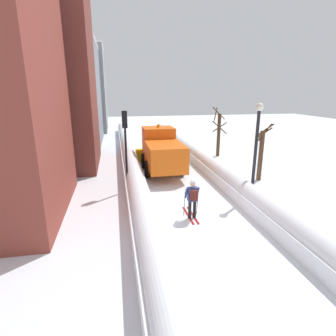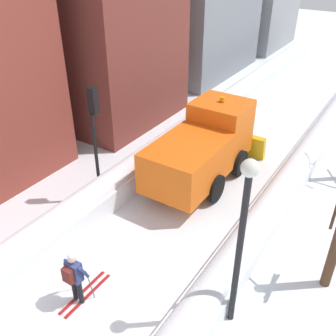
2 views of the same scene
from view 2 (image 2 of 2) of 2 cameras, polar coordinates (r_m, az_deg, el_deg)
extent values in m
plane|color=white|center=(18.05, 10.75, 1.99)|extent=(80.00, 80.00, 0.00)
cube|color=white|center=(18.86, 3.40, 5.31)|extent=(1.10, 36.00, 0.83)
cylinder|color=white|center=(18.68, 3.44, 6.46)|extent=(0.90, 34.20, 0.90)
cube|color=white|center=(17.26, 18.99, 0.42)|extent=(1.10, 36.00, 0.63)
cylinder|color=white|center=(17.11, 19.17, 1.32)|extent=(0.90, 34.20, 0.90)
cube|color=orange|center=(14.38, 2.85, 0.78)|extent=(2.30, 3.40, 1.60)
cube|color=orange|center=(16.34, 7.70, 5.92)|extent=(2.20, 2.00, 2.30)
cube|color=black|center=(16.94, 9.28, 8.62)|extent=(1.85, 0.06, 1.01)
cube|color=gold|center=(17.99, 9.34, 4.02)|extent=(3.20, 0.46, 1.13)
cylinder|color=orange|center=(15.84, 8.03, 10.05)|extent=(0.20, 0.20, 0.18)
cylinder|color=black|center=(17.11, 3.52, 2.88)|extent=(0.25, 1.10, 1.10)
cylinder|color=black|center=(16.27, 10.56, 0.72)|extent=(0.25, 1.10, 1.10)
cylinder|color=black|center=(15.49, -0.53, -0.41)|extent=(0.25, 1.10, 1.10)
cylinder|color=black|center=(14.56, 7.07, -3.03)|extent=(0.25, 1.10, 1.10)
cylinder|color=black|center=(11.38, -13.67, -16.91)|extent=(0.14, 0.14, 0.82)
cylinder|color=black|center=(11.26, -12.84, -17.42)|extent=(0.14, 0.14, 0.82)
cube|color=navy|center=(10.80, -13.73, -14.63)|extent=(0.42, 0.26, 0.62)
cube|color=#591E19|center=(10.69, -14.56, -15.16)|extent=(0.32, 0.16, 0.44)
sphere|color=tan|center=(10.47, -14.06, -12.85)|extent=(0.24, 0.24, 0.24)
sphere|color=silver|center=(10.40, -14.13, -12.45)|extent=(0.22, 0.22, 0.22)
cylinder|color=navy|center=(10.97, -14.36, -13.63)|extent=(0.09, 0.33, 0.56)
cylinder|color=navy|center=(10.68, -12.35, -14.82)|extent=(0.09, 0.33, 0.56)
cube|color=maroon|center=(11.78, -12.53, -17.47)|extent=(0.09, 1.80, 0.03)
cube|color=maroon|center=(11.66, -11.71, -17.97)|extent=(0.09, 1.80, 0.03)
cylinder|color=#262628|center=(11.44, -13.69, -15.19)|extent=(0.02, 0.19, 1.19)
cylinder|color=#262628|center=(11.12, -11.41, -16.55)|extent=(0.02, 0.19, 1.19)
cylinder|color=black|center=(14.07, -10.50, 1.20)|extent=(0.12, 0.12, 3.53)
cube|color=black|center=(13.20, -11.03, 9.77)|extent=(0.28, 0.24, 0.90)
sphere|color=red|center=(13.19, -10.77, 11.09)|extent=(0.18, 0.18, 0.18)
sphere|color=gold|center=(13.29, -10.65, 9.96)|extent=(0.18, 0.18, 0.18)
sphere|color=green|center=(13.39, -10.53, 8.85)|extent=(0.18, 0.18, 0.18)
cylinder|color=black|center=(9.46, 10.39, -12.65)|extent=(0.16, 0.16, 4.50)
sphere|color=silver|center=(7.98, 12.04, -0.03)|extent=(0.40, 0.40, 0.40)
camera|label=1|loc=(11.31, -80.33, -14.35)|focal=28.83mm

